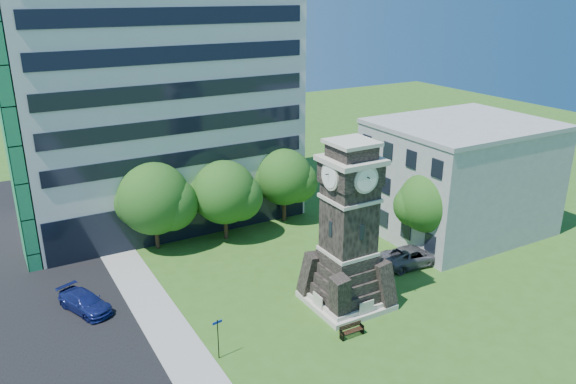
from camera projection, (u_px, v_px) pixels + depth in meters
ground at (327, 327)px, 38.09m from camera, size 160.00×160.00×0.00m
sidewalk at (168, 330)px, 37.73m from camera, size 3.00×70.00×0.06m
street at (31, 370)px, 33.77m from camera, size 14.00×80.00×0.02m
clock_tower at (348, 237)px, 39.33m from camera, size 5.40×5.40×12.22m
office_tall at (150, 73)px, 52.87m from camera, size 26.20×15.11×28.60m
office_low at (460, 177)px, 52.18m from camera, size 15.20×12.20×10.40m
car_street_north at (85, 302)px, 39.88m from camera, size 3.57×5.08×1.37m
car_east_lot at (413, 256)px, 46.59m from camera, size 5.93×3.20×1.58m
park_bench at (351, 330)px, 36.98m from camera, size 1.72×0.46×0.89m
street_sign at (218, 334)px, 34.34m from camera, size 0.66×0.07×2.74m
tree_nw at (155, 200)px, 48.37m from camera, size 6.94×6.31×7.83m
tree_nc at (225, 194)px, 50.34m from camera, size 6.35×5.77×7.40m
tree_ne at (285, 179)px, 54.34m from camera, size 6.04×5.49×7.29m
tree_east at (429, 204)px, 46.72m from camera, size 5.61×5.10×7.50m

